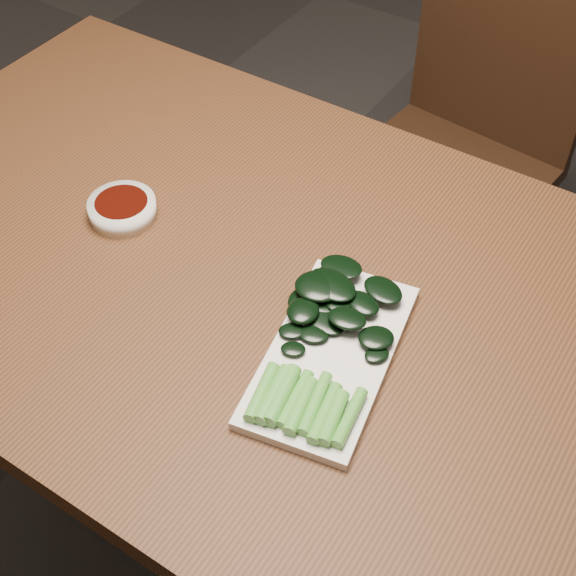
{
  "coord_description": "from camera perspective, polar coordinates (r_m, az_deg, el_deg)",
  "views": [
    {
      "loc": [
        0.43,
        -0.62,
        1.55
      ],
      "look_at": [
        0.04,
        -0.01,
        0.76
      ],
      "focal_mm": 50.0,
      "sensor_mm": 36.0,
      "label": 1
    }
  ],
  "objects": [
    {
      "name": "sauce_bowl",
      "position": [
        1.21,
        -11.7,
        5.55
      ],
      "size": [
        0.1,
        0.1,
        0.03
      ],
      "color": "silver",
      "rests_on": "table"
    },
    {
      "name": "ground",
      "position": [
        1.72,
        -0.85,
        -16.66
      ],
      "size": [
        6.0,
        6.0,
        0.0
      ],
      "primitive_type": "plane",
      "color": "#302D2D",
      "rests_on": "ground"
    },
    {
      "name": "table",
      "position": [
        1.15,
        -1.22,
        -1.67
      ],
      "size": [
        1.4,
        0.8,
        0.75
      ],
      "color": "#492915",
      "rests_on": "ground"
    },
    {
      "name": "serving_plate",
      "position": [
        1.01,
        3.05,
        -4.74
      ],
      "size": [
        0.2,
        0.31,
        0.01
      ],
      "rotation": [
        0.0,
        0.0,
        0.19
      ],
      "color": "silver",
      "rests_on": "table"
    },
    {
      "name": "chair_far",
      "position": [
        1.81,
        12.4,
        10.08
      ],
      "size": [
        0.44,
        0.44,
        0.89
      ],
      "rotation": [
        0.0,
        0.0,
        -0.11
      ],
      "color": "black",
      "rests_on": "ground"
    },
    {
      "name": "gai_lan",
      "position": [
        1.0,
        2.37,
        -3.58
      ],
      "size": [
        0.19,
        0.29,
        0.03
      ],
      "color": "#52A438",
      "rests_on": "serving_plate"
    }
  ]
}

